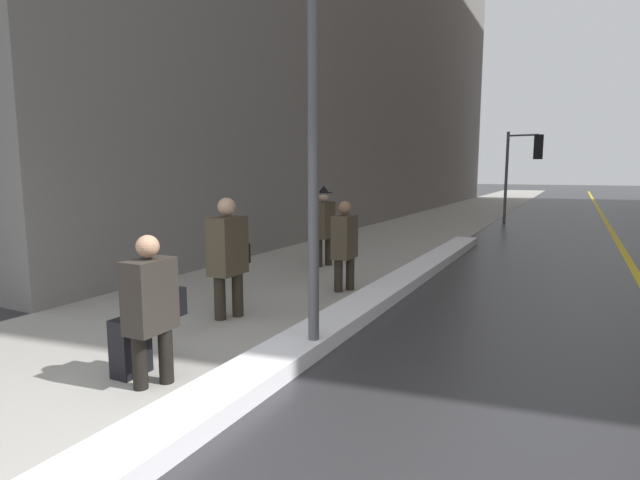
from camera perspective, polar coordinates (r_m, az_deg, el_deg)
The scene contains 11 objects.
ground_plane at distance 4.15m, azimuth -22.33°, elevation -21.98°, with size 160.00×160.00×0.00m, color #2D2D30.
sidewalk_slab at distance 18.06m, azimuth 11.43°, elevation 1.30°, with size 4.00×80.00×0.01m.
road_centre_stripe at distance 17.45m, azimuth 30.75°, elevation 0.10°, with size 0.16×80.00×0.00m.
snow_bank_curb at distance 8.48m, azimuth 8.22°, elevation -5.40°, with size 0.57×12.96×0.18m.
lamp_post at distance 5.35m, azimuth -0.77°, elevation 14.44°, with size 0.28×0.28×4.34m.
traffic_light_near at distance 20.58m, azimuth 22.53°, elevation 8.71°, with size 1.31×0.33×3.52m.
pedestrian_in_glasses at distance 4.93m, azimuth -18.69°, elevation -6.93°, with size 0.29×0.68×1.45m.
pedestrian_with_shoulder_bag at distance 6.91m, azimuth -10.45°, elevation -1.41°, with size 0.33×0.76×1.67m.
pedestrian_trailing at distance 8.36m, azimuth 2.82°, elevation -0.21°, with size 0.30×0.50×1.53m.
pedestrian_in_fedora at distance 10.58m, azimuth 0.43°, elevation 1.99°, with size 0.37×0.54×1.72m.
rolling_suitcase at distance 5.39m, azimuth -20.82°, elevation -11.31°, with size 0.23×0.36×0.95m.
Camera 1 is at (2.81, -2.29, 2.03)m, focal length 28.00 mm.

